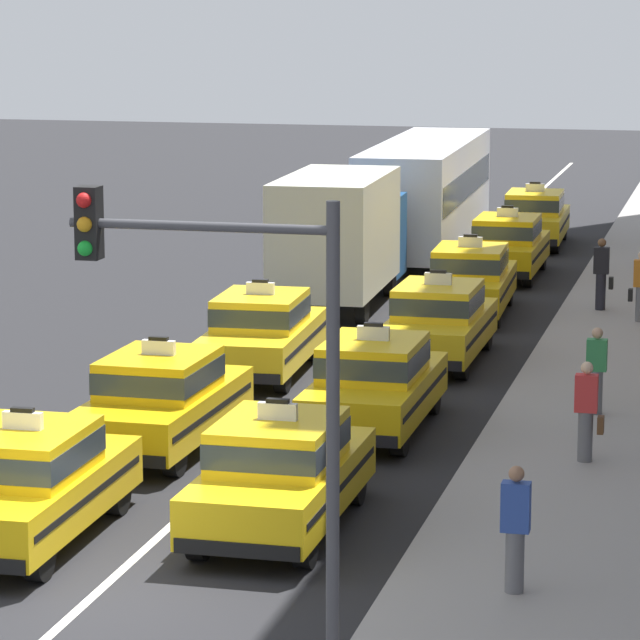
% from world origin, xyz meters
% --- Properties ---
extents(ground_plane, '(160.00, 160.00, 0.00)m').
position_xyz_m(ground_plane, '(0.00, 0.00, 0.00)').
color(ground_plane, '#232326').
extents(lane_stripe_left_right, '(0.14, 80.00, 0.01)m').
position_xyz_m(lane_stripe_left_right, '(0.00, 20.00, 0.00)').
color(lane_stripe_left_right, silver).
rests_on(lane_stripe_left_right, ground).
extents(sidewalk_curb, '(4.00, 90.00, 0.15)m').
position_xyz_m(sidewalk_curb, '(5.60, 15.00, 0.07)').
color(sidewalk_curb, '#9E9993').
rests_on(sidewalk_curb, ground).
extents(taxi_left_nearest, '(1.89, 4.59, 1.96)m').
position_xyz_m(taxi_left_nearest, '(-1.66, 1.98, 0.88)').
color(taxi_left_nearest, black).
rests_on(taxi_left_nearest, ground).
extents(taxi_left_second, '(1.89, 4.59, 1.96)m').
position_xyz_m(taxi_left_second, '(-1.49, 7.24, 0.88)').
color(taxi_left_second, black).
rests_on(taxi_left_second, ground).
extents(taxi_left_third, '(2.02, 4.64, 1.96)m').
position_xyz_m(taxi_left_third, '(-1.47, 13.36, 0.88)').
color(taxi_left_third, black).
rests_on(taxi_left_third, ground).
extents(box_truck_left_fourth, '(2.48, 7.03, 3.27)m').
position_xyz_m(box_truck_left_fourth, '(-1.75, 21.61, 1.78)').
color(box_truck_left_fourth, black).
rests_on(box_truck_left_fourth, ground).
extents(bus_left_fifth, '(2.87, 11.28, 3.22)m').
position_xyz_m(bus_left_fifth, '(-1.47, 31.48, 1.82)').
color(bus_left_fifth, black).
rests_on(bus_left_fifth, ground).
extents(taxi_right_nearest, '(1.84, 4.57, 1.96)m').
position_xyz_m(taxi_right_nearest, '(1.60, 3.33, 0.88)').
color(taxi_right_nearest, black).
rests_on(taxi_right_nearest, ground).
extents(taxi_right_second, '(1.83, 4.56, 1.96)m').
position_xyz_m(taxi_right_second, '(1.69, 9.31, 0.88)').
color(taxi_right_second, black).
rests_on(taxi_right_second, ground).
extents(taxi_right_third, '(1.83, 4.56, 1.96)m').
position_xyz_m(taxi_right_third, '(1.75, 15.38, 0.88)').
color(taxi_right_third, black).
rests_on(taxi_right_third, ground).
extents(taxi_right_fourth, '(2.00, 4.63, 1.96)m').
position_xyz_m(taxi_right_fourth, '(1.54, 20.93, 0.88)').
color(taxi_right_fourth, black).
rests_on(taxi_right_fourth, ground).
extents(taxi_right_fifth, '(1.85, 4.57, 1.96)m').
position_xyz_m(taxi_right_fifth, '(1.61, 26.84, 0.88)').
color(taxi_right_fifth, black).
rests_on(taxi_right_fifth, ground).
extents(taxi_right_sixth, '(1.96, 4.62, 1.96)m').
position_xyz_m(taxi_right_sixth, '(1.59, 33.04, 0.88)').
color(taxi_right_sixth, black).
rests_on(taxi_right_sixth, ground).
extents(pedestrian_near_crosswalk, '(0.36, 0.24, 1.63)m').
position_xyz_m(pedestrian_near_crosswalk, '(5.23, 1.13, 0.98)').
color(pedestrian_near_crosswalk, slate).
rests_on(pedestrian_near_crosswalk, sidewalk_curb).
extents(pedestrian_mid_block, '(0.47, 0.24, 1.70)m').
position_xyz_m(pedestrian_mid_block, '(4.56, 21.63, 1.00)').
color(pedestrian_mid_block, '#23232D').
rests_on(pedestrian_mid_block, sidewalk_curb).
extents(pedestrian_by_storefront, '(0.47, 0.24, 1.63)m').
position_xyz_m(pedestrian_by_storefront, '(5.50, 7.67, 0.96)').
color(pedestrian_by_storefront, slate).
rests_on(pedestrian_by_storefront, sidewalk_curb).
extents(pedestrian_trailing, '(0.36, 0.24, 1.57)m').
position_xyz_m(pedestrian_trailing, '(5.37, 10.98, 0.94)').
color(pedestrian_trailing, slate).
rests_on(pedestrian_trailing, sidewalk_curb).
extents(traffic_light_pole, '(2.87, 0.33, 5.58)m').
position_xyz_m(traffic_light_pole, '(2.89, -2.94, 3.82)').
color(traffic_light_pole, '#47474C').
rests_on(traffic_light_pole, ground).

